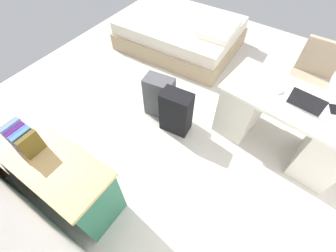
{
  "coord_description": "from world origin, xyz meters",
  "views": [
    {
      "loc": [
        -0.94,
        2.0,
        2.44
      ],
      "look_at": [
        -0.14,
        0.83,
        0.6
      ],
      "focal_mm": 25.08,
      "sensor_mm": 36.0,
      "label": 1
    }
  ],
  "objects": [
    {
      "name": "ground_plane",
      "position": [
        0.0,
        0.0,
        0.0
      ],
      "size": [
        5.4,
        5.4,
        0.0
      ],
      "primitive_type": "plane",
      "color": "beige"
    },
    {
      "name": "credenza",
      "position": [
        0.76,
        1.77,
        0.37
      ],
      "size": [
        1.8,
        0.48,
        0.74
      ],
      "color": "#28664C",
      "rests_on": "ground_plane"
    },
    {
      "name": "desk",
      "position": [
        -1.08,
        -0.06,
        0.39
      ],
      "size": [
        1.49,
        0.79,
        0.75
      ],
      "color": "silver",
      "rests_on": "ground_plane"
    },
    {
      "name": "bed",
      "position": [
        0.96,
        -1.17,
        0.24
      ],
      "size": [
        1.97,
        1.5,
        0.58
      ],
      "color": "tan",
      "rests_on": "ground_plane"
    },
    {
      "name": "computer_mouse",
      "position": [
        -0.9,
        -0.09,
        0.77
      ],
      "size": [
        0.07,
        0.11,
        0.03
      ],
      "primitive_type": "ellipsoid",
      "rotation": [
        0.0,
        0.0,
        -0.09
      ],
      "color": "white",
      "rests_on": "desk"
    },
    {
      "name": "laptop",
      "position": [
        -1.16,
        -0.02,
        0.8
      ],
      "size": [
        0.33,
        0.25,
        0.21
      ],
      "color": "#B7B7BC",
      "rests_on": "desk"
    },
    {
      "name": "book_row",
      "position": [
        0.68,
        1.77,
        0.84
      ],
      "size": [
        0.28,
        0.17,
        0.24
      ],
      "color": "brown",
      "rests_on": "credenza"
    },
    {
      "name": "suitcase_black",
      "position": [
        0.03,
        0.41,
        0.3
      ],
      "size": [
        0.38,
        0.26,
        0.59
      ],
      "primitive_type": "cube",
      "rotation": [
        0.0,
        0.0,
        0.12
      ],
      "color": "black",
      "rests_on": "ground_plane"
    },
    {
      "name": "cell_phone_near_laptop",
      "position": [
        -1.41,
        -0.14,
        0.76
      ],
      "size": [
        0.11,
        0.15,
        0.01
      ],
      "primitive_type": "cube",
      "rotation": [
        0.0,
        0.0,
        0.35
      ],
      "color": "black",
      "rests_on": "desk"
    },
    {
      "name": "suitcase_spare_grey",
      "position": [
        0.36,
        0.3,
        0.29
      ],
      "size": [
        0.39,
        0.28,
        0.58
      ],
      "primitive_type": "cube",
      "rotation": [
        0.0,
        0.0,
        0.16
      ],
      "color": "#4C4C51",
      "rests_on": "ground_plane"
    },
    {
      "name": "office_chair",
      "position": [
        -1.12,
        -0.85,
        0.42
      ],
      "size": [
        0.52,
        0.52,
        0.94
      ],
      "color": "black",
      "rests_on": "ground_plane"
    }
  ]
}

